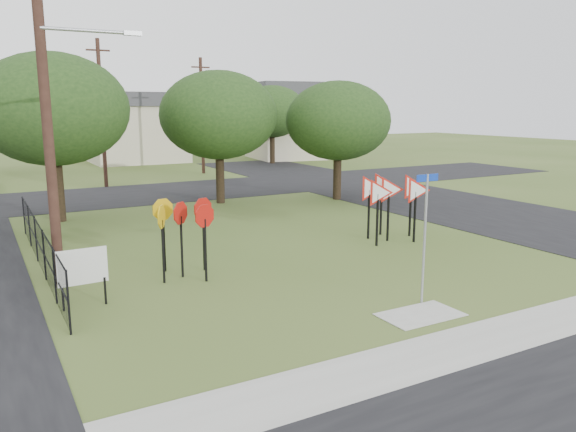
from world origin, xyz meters
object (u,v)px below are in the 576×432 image
at_px(yield_sign_cluster, 391,192).
at_px(info_board, 83,269).
at_px(street_name_sign, 425,231).
at_px(stop_sign_cluster, 183,220).

bearing_deg(yield_sign_cluster, info_board, -170.01).
relative_size(street_name_sign, stop_sign_cluster, 1.46).
bearing_deg(street_name_sign, info_board, 152.93).
distance_m(street_name_sign, yield_sign_cluster, 7.03).
relative_size(yield_sign_cluster, info_board, 2.08).
bearing_deg(info_board, stop_sign_cluster, 23.07).
bearing_deg(stop_sign_cluster, info_board, -156.93).
distance_m(street_name_sign, stop_sign_cluster, 6.93).
relative_size(stop_sign_cluster, info_board, 1.50).
distance_m(stop_sign_cluster, yield_sign_cluster, 8.39).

